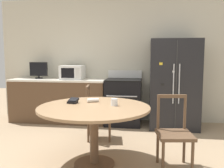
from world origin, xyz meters
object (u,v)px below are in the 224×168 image
oven_range (123,101)px  wallet (73,101)px  countertop_tv (39,70)px  dining_chair_far (98,113)px  refrigerator (174,84)px  dining_chair_right (174,134)px  candle_glass (114,103)px  microwave (73,72)px

oven_range → wallet: oven_range is taller
countertop_tv → dining_chair_far: countertop_tv is taller
refrigerator → dining_chair_right: refrigerator is taller
refrigerator → dining_chair_far: (-1.32, -0.92, -0.42)m
candle_glass → wallet: (-0.57, 0.08, -0.01)m
oven_range → countertop_tv: size_ratio=2.81×
oven_range → dining_chair_far: (-0.34, -0.98, -0.03)m
oven_range → refrigerator: bearing=-3.2°
dining_chair_right → candle_glass: bearing=-9.1°
countertop_tv → dining_chair_far: 1.95m
oven_range → dining_chair_far: size_ratio=1.20×
dining_chair_far → wallet: (-0.16, -0.83, 0.36)m
microwave → dining_chair_right: bearing=-45.8°
countertop_tv → candle_glass: (1.91, -1.97, -0.28)m
countertop_tv → refrigerator: bearing=-2.8°
microwave → countertop_tv: size_ratio=1.21×
oven_range → wallet: (-0.50, -1.80, 0.32)m
microwave → wallet: bearing=-72.7°
countertop_tv → dining_chair_far: bearing=-35.2°
countertop_tv → wallet: (1.34, -1.89, -0.30)m
dining_chair_far → wallet: 0.92m
refrigerator → dining_chair_right: 1.90m
oven_range → dining_chair_far: bearing=-109.0°
countertop_tv → dining_chair_far: (1.50, -1.06, -0.65)m
wallet → dining_chair_far: bearing=79.0°
countertop_tv → wallet: 2.33m
oven_range → microwave: 1.22m
refrigerator → candle_glass: bearing=-116.6°
dining_chair_far → dining_chair_right: bearing=43.1°
wallet → refrigerator: bearing=49.7°
candle_glass → countertop_tv: bearing=134.1°
microwave → dining_chair_right: size_ratio=0.52×
refrigerator → dining_chair_right: size_ratio=1.89×
candle_glass → dining_chair_right: bearing=-0.8°
refrigerator → microwave: size_ratio=3.65×
microwave → countertop_tv: (-0.76, 0.03, 0.04)m
dining_chair_right → wallet: 1.37m
candle_glass → wallet: candle_glass is taller
oven_range → microwave: microwave is taller
dining_chair_right → candle_glass: 0.84m
wallet → oven_range: bearing=74.6°
microwave → dining_chair_right: 2.78m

